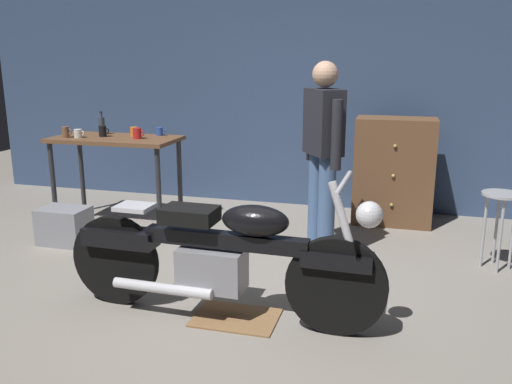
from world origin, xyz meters
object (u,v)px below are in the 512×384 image
at_px(motorcycle, 221,254).
at_px(mug_blue_enamel, 160,131).
at_px(storage_bin, 65,226).
at_px(mug_brown_stoneware, 66,132).
at_px(wooden_dresser, 394,171).
at_px(mug_red_diner, 137,133).
at_px(mug_white_ceramic, 78,133).
at_px(shop_stool, 501,210).
at_px(mug_black_matte, 103,131).
at_px(person_standing, 323,149).
at_px(mug_orange_travel, 134,132).
at_px(bottle, 102,125).

bearing_deg(motorcycle, mug_blue_enamel, 125.41).
bearing_deg(storage_bin, mug_brown_stoneware, 117.54).
distance_m(wooden_dresser, mug_red_diner, 2.65).
bearing_deg(mug_white_ceramic, shop_stool, -3.21).
relative_size(mug_blue_enamel, mug_black_matte, 0.89).
relative_size(person_standing, mug_red_diner, 13.81).
height_order(mug_orange_travel, mug_red_diner, mug_red_diner).
xyz_separation_m(shop_stool, mug_red_diner, (-3.37, 0.32, 0.46)).
relative_size(mug_blue_enamel, bottle, 0.42).
relative_size(wooden_dresser, mug_white_ceramic, 9.66).
bearing_deg(mug_red_diner, shop_stool, -5.36).
height_order(mug_red_diner, bottle, bottle).
bearing_deg(wooden_dresser, mug_white_ceramic, -164.72).
xyz_separation_m(person_standing, mug_red_diner, (-1.91, 0.27, 0.03)).
height_order(person_standing, mug_white_ceramic, person_standing).
relative_size(mug_orange_travel, bottle, 0.45).
distance_m(wooden_dresser, mug_black_matte, 3.03).
height_order(mug_orange_travel, mug_black_matte, mug_black_matte).
bearing_deg(mug_brown_stoneware, mug_red_diner, 9.51).
xyz_separation_m(shop_stool, mug_black_matte, (-3.78, 0.36, 0.46)).
bearing_deg(wooden_dresser, person_standing, -119.90).
xyz_separation_m(shop_stool, wooden_dresser, (-0.87, 1.08, 0.05)).
relative_size(mug_black_matte, mug_red_diner, 0.95).
xyz_separation_m(wooden_dresser, mug_orange_travel, (-2.62, -0.61, 0.40)).
bearing_deg(person_standing, shop_stool, -126.36).
bearing_deg(mug_brown_stoneware, mug_white_ceramic, 13.85).
distance_m(shop_stool, mug_red_diner, 3.42).
bearing_deg(bottle, mug_white_ceramic, -110.36).
height_order(wooden_dresser, mug_brown_stoneware, wooden_dresser).
xyz_separation_m(wooden_dresser, mug_blue_enamel, (-2.38, -0.49, 0.39)).
bearing_deg(shop_stool, mug_white_ceramic, 176.79).
distance_m(motorcycle, mug_brown_stoneware, 2.78).
bearing_deg(bottle, motorcycle, -44.28).
bearing_deg(mug_orange_travel, motorcycle, -50.05).
bearing_deg(shop_stool, mug_black_matte, 174.64).
distance_m(mug_white_ceramic, mug_black_matte, 0.24).
bearing_deg(mug_orange_travel, bottle, 174.89).
height_order(shop_stool, mug_white_ceramic, mug_white_ceramic).
distance_m(mug_blue_enamel, mug_black_matte, 0.58).
height_order(wooden_dresser, mug_orange_travel, wooden_dresser).
bearing_deg(bottle, mug_blue_enamel, 7.16).
relative_size(storage_bin, mug_brown_stoneware, 3.90).
bearing_deg(mug_blue_enamel, person_standing, -16.82).
height_order(mug_orange_travel, mug_brown_stoneware, mug_brown_stoneware).
height_order(mug_white_ceramic, mug_brown_stoneware, mug_brown_stoneware).
bearing_deg(wooden_dresser, mug_black_matte, -166.11).
height_order(shop_stool, bottle, bottle).
distance_m(shop_stool, mug_blue_enamel, 3.34).
height_order(mug_blue_enamel, mug_black_matte, mug_black_matte).
relative_size(shop_stool, mug_brown_stoneware, 5.68).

